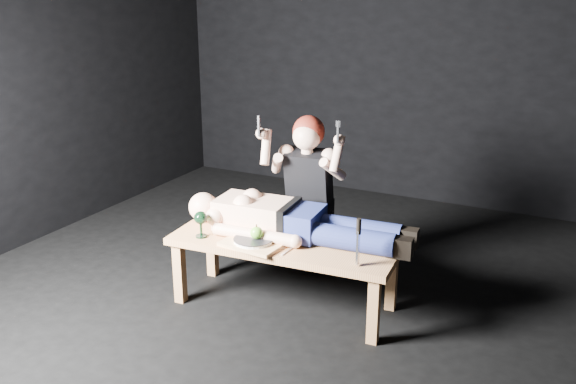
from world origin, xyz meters
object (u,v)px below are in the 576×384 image
(table, at_px, (284,273))
(goblet, at_px, (201,224))
(carving_knife, at_px, (358,242))
(serving_tray, at_px, (254,243))
(lying_man, at_px, (296,217))
(kneeling_woman, at_px, (312,194))

(table, bearing_deg, goblet, -163.17)
(goblet, distance_m, carving_knife, 1.03)
(carving_knife, bearing_deg, serving_tray, 176.43)
(table, xyz_separation_m, serving_tray, (-0.13, -0.15, 0.24))
(lying_man, relative_size, carving_knife, 4.72)
(serving_tray, relative_size, carving_knife, 1.28)
(goblet, relative_size, carving_knife, 0.60)
(lying_man, xyz_separation_m, kneeling_woman, (-0.08, 0.42, 0.02))
(kneeling_woman, bearing_deg, table, -91.10)
(table, height_order, goblet, goblet)
(serving_tray, xyz_separation_m, goblet, (-0.36, -0.04, 0.07))
(lying_man, xyz_separation_m, goblet, (-0.52, -0.29, -0.04))
(kneeling_woman, relative_size, goblet, 6.99)
(kneeling_woman, bearing_deg, carving_knife, -54.89)
(lying_man, relative_size, serving_tray, 3.70)
(table, relative_size, kneeling_woman, 1.20)
(lying_man, distance_m, goblet, 0.60)
(serving_tray, xyz_separation_m, carving_knife, (0.67, 0.01, 0.13))
(goblet, bearing_deg, carving_knife, 2.55)
(table, bearing_deg, carving_knife, -19.25)
(table, xyz_separation_m, lying_man, (0.03, 0.10, 0.35))
(table, height_order, serving_tray, serving_tray)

